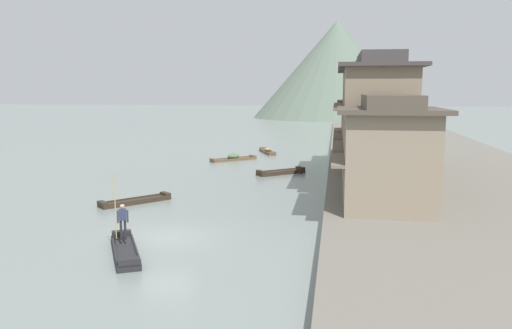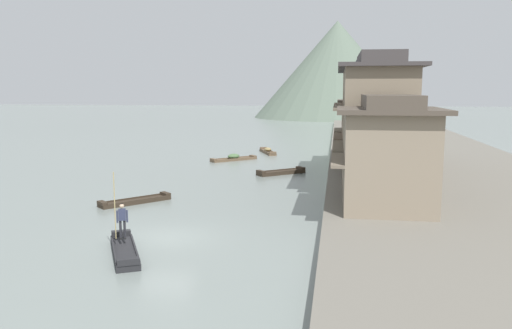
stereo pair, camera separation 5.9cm
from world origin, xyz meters
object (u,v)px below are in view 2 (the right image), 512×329
Objects in this scene: boat_moored_far at (234,158)px; house_waterfront_second at (377,122)px; boat_foreground_poled at (125,251)px; boat_moored_second at (281,172)px; boatman_person at (122,216)px; boat_moored_third at (135,201)px; house_waterfront_nearest at (388,154)px; house_waterfront_narrow at (367,126)px; house_waterfront_tall at (373,116)px; boat_moored_nearest at (268,151)px.

boat_moored_far is 20.65m from house_waterfront_second.
boat_moored_far is 0.50× the size of house_waterfront_second.
boat_moored_second is (4.39, 22.56, -0.02)m from boat_foreground_poled.
boat_foreground_poled reaches higher than boat_moored_second.
boatman_person is 0.75× the size of boat_moored_second.
boat_moored_second is 0.98× the size of boat_moored_third.
house_waterfront_nearest is 0.71× the size of house_waterfront_second.
house_waterfront_second reaches higher than boat_moored_far.
boat_moored_third is 0.67× the size of house_waterfront_narrow.
house_waterfront_tall reaches higher than boat_moored_far.
house_waterfront_nearest reaches higher than boat_moored_second.
house_waterfront_second is (-0.11, 6.94, 1.29)m from house_waterfront_nearest.
house_waterfront_narrow is (13.02, -1.56, 3.49)m from boat_moored_far.
house_waterfront_nearest is at bearing -90.45° from house_waterfront_tall.
boat_moored_far is 0.70× the size of house_waterfront_nearest.
boat_moored_nearest is at bearing 87.86° from boat_foreground_poled.
boatman_person is 0.35× the size of house_waterfront_tall.
house_waterfront_narrow is at bearing -6.82° from boat_moored_far.
boatman_person reaches higher than boat_moored_far.
house_waterfront_nearest is at bearing -70.13° from boat_moored_nearest.
boat_moored_second is 0.65× the size of house_waterfront_nearest.
boat_moored_nearest is 27.15m from boat_moored_third.
boat_moored_third is 0.47× the size of house_waterfront_tall.
boat_foreground_poled is 1.11× the size of boat_moored_second.
boat_moored_third is at bearing -100.33° from boat_moored_nearest.
house_waterfront_narrow is at bearing 66.53° from boatman_person.
boat_moored_nearest is 0.55× the size of house_waterfront_second.
house_waterfront_narrow reaches higher than boatman_person.
house_waterfront_second is at bearing -46.95° from boat_moored_second.
boatman_person is 18.86m from house_waterfront_second.
boat_moored_third is 20.44m from boat_moored_far.
boat_moored_far is at bearing 92.36° from boat_foreground_poled.
boat_moored_second is 8.93m from house_waterfront_tall.
boatman_person is at bearing -130.41° from house_waterfront_second.
boat_moored_second is at bearing 78.98° from boat_foreground_poled.
boat_moored_nearest is 0.55× the size of house_waterfront_tall.
boatman_person is 22.44m from boat_moored_second.
boat_moored_third is at bearing 109.50° from boat_foreground_poled.
boat_foreground_poled is 0.51× the size of house_waterfront_tall.
boat_moored_third is at bearing -141.72° from house_waterfront_tall.
house_waterfront_second and house_waterfront_tall have the same top height.
boat_moored_far is 0.71× the size of house_waterfront_narrow.
boat_moored_second is 0.93× the size of boat_moored_far.
house_waterfront_second reaches higher than boat_moored_third.
house_waterfront_tall is (11.87, 22.02, 4.83)m from boat_foreground_poled.
house_waterfront_nearest reaches higher than boatman_person.
boat_moored_third is (-3.13, 9.21, -1.40)m from boatman_person.
house_waterfront_narrow is (0.02, 20.80, 0.01)m from house_waterfront_nearest.
house_waterfront_second is at bearing 90.91° from house_waterfront_nearest.
boat_moored_far is at bearing 120.18° from house_waterfront_nearest.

